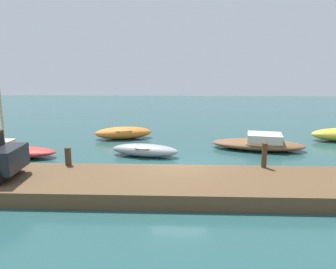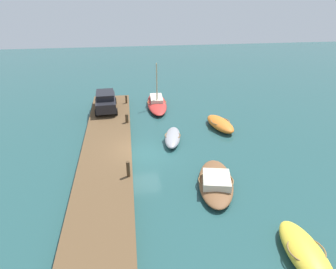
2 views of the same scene
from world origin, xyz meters
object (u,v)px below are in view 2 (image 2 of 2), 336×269
Objects in this scene: mooring_post_west at (126,99)px; rowboat_grey at (173,137)px; motorboat_brown at (216,182)px; mooring_post_mid_west at (127,118)px; rowboat_orange at (220,124)px; parked_car at (106,101)px; sailboat_red at (157,103)px; mooring_post_mid_east at (128,169)px; rowboat_yellow at (305,253)px.

rowboat_grey is at bearing 24.63° from mooring_post_west.
mooring_post_mid_west is (-9.30, -5.27, 0.55)m from motorboat_brown.
mooring_post_west reaches higher than mooring_post_mid_west.
mooring_post_mid_west is (-0.97, -7.88, 0.51)m from rowboat_orange.
motorboat_brown is (8.34, -2.61, -0.04)m from rowboat_orange.
mooring_post_west is 0.19× the size of parked_car.
parked_car is at bearing -69.33° from sailboat_red.
parked_car reaches higher than mooring_post_west.
parked_car is at bearing -138.45° from motorboat_brown.
sailboat_red reaches higher than mooring_post_mid_west.
mooring_post_mid_east reaches higher than mooring_post_west.
mooring_post_mid_east is at bearing 5.91° from parked_car.
rowboat_orange is 0.97× the size of parked_car.
sailboat_red reaches higher than rowboat_grey.
motorboat_brown is 7.34× the size of mooring_post_mid_west.
mooring_post_west reaches higher than rowboat_orange.
rowboat_orange is at bearing 40.90° from sailboat_red.
rowboat_grey is 0.92× the size of parked_car.
mooring_post_mid_east is at bearing 0.00° from mooring_post_west.
mooring_post_mid_west is at bearing -152.44° from rowboat_yellow.
parked_car is at bearing -151.79° from rowboat_yellow.
rowboat_orange is 3.86× the size of mooring_post_mid_east.
mooring_post_mid_west is 0.73× the size of mooring_post_mid_east.
rowboat_grey is (7.80, 0.50, -0.03)m from sailboat_red.
parked_car reaches higher than mooring_post_mid_west.
mooring_post_mid_east is (13.19, -3.00, 0.69)m from sailboat_red.
rowboat_yellow is at bearing 34.20° from motorboat_brown.
motorboat_brown is at bearing 26.38° from parked_car.
motorboat_brown is (-6.05, -2.50, -0.05)m from rowboat_yellow.
mooring_post_west is 0.75× the size of mooring_post_mid_east.
rowboat_grey is at bearing 4.93° from sailboat_red.
rowboat_grey is 4.85× the size of mooring_post_west.
rowboat_orange is 0.63× the size of sailboat_red.
sailboat_red is 6.15× the size of mooring_post_mid_east.
motorboat_brown is at bearing 78.93° from mooring_post_mid_east.
sailboat_red is 1.54× the size of parked_car.
sailboat_red is 3.06m from mooring_post_west.
mooring_post_mid_east reaches higher than rowboat_orange.
mooring_post_west is 4.76m from mooring_post_mid_west.
mooring_post_mid_east is at bearing -60.41° from rowboat_orange.
motorboat_brown is at bearing 10.30° from sailboat_red.
rowboat_yellow is (14.39, -0.11, 0.02)m from rowboat_orange.
sailboat_red reaches higher than parked_car.
rowboat_grey is (-6.41, -1.76, -0.03)m from motorboat_brown.
sailboat_red is 1.68× the size of rowboat_grey.
rowboat_grey is at bearing -160.40° from rowboat_yellow.
motorboat_brown is 1.34× the size of parked_car.
mooring_post_mid_west is (4.76, 0.00, -0.01)m from mooring_post_west.
motorboat_brown is at bearing 26.51° from rowboat_grey.
parked_car is (-18.55, -9.64, 1.01)m from rowboat_yellow.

